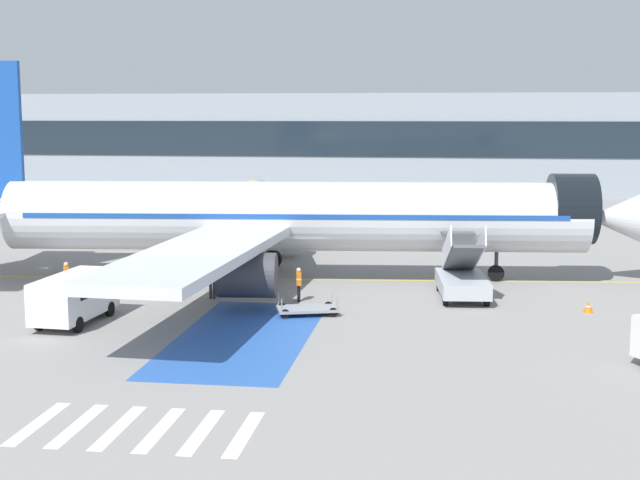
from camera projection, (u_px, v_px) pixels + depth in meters
name	position (u px, v px, depth m)	size (l,w,h in m)	color
ground_plane	(304.00, 282.00, 46.39)	(600.00, 600.00, 0.00)	gray
apron_leadline_yellow	(296.00, 279.00, 47.01)	(0.20, 74.01, 0.01)	gold
apron_stand_patch_blue	(244.00, 337.00, 34.98)	(5.11, 12.55, 0.01)	#2856A8
apron_walkway_bar_0	(38.00, 423.00, 25.24)	(0.44, 3.60, 0.01)	silver
apron_walkway_bar_1	(78.00, 425.00, 25.07)	(0.44, 3.60, 0.01)	silver
apron_walkway_bar_2	(119.00, 427.00, 24.91)	(0.44, 3.60, 0.01)	silver
apron_walkway_bar_3	(160.00, 430.00, 24.74)	(0.44, 3.60, 0.01)	silver
apron_walkway_bar_4	(202.00, 432.00, 24.57)	(0.44, 3.60, 0.01)	silver
apron_walkway_bar_5	(244.00, 434.00, 24.41)	(0.44, 3.60, 0.01)	silver
airliner	(281.00, 216.00, 46.57)	(39.55, 35.54, 11.39)	silver
boarding_stairs_forward	(462.00, 278.00, 42.19)	(2.64, 5.39, 3.71)	#ADB2BA
fuel_tanker	(254.00, 203.00, 68.78)	(3.89, 10.15, 3.59)	#38383D
service_van_2	(75.00, 294.00, 37.12)	(2.16, 4.84, 2.02)	silver
baggage_cart	(307.00, 309.00, 38.80)	(2.92, 2.19, 0.87)	gray
ground_crew_0	(67.00, 278.00, 41.89)	(0.41, 0.49, 1.78)	black
ground_crew_1	(212.00, 276.00, 42.02)	(0.43, 0.24, 1.84)	#2D2D33
ground_crew_2	(299.00, 282.00, 41.40)	(0.32, 0.47, 1.60)	black
traffic_cone_0	(588.00, 307.00, 39.20)	(0.46, 0.46, 0.51)	orange
traffic_cone_1	(121.00, 288.00, 43.14)	(0.52, 0.52, 0.58)	orange
terminal_building	(308.00, 142.00, 101.82)	(108.89, 12.10, 10.78)	#89939E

